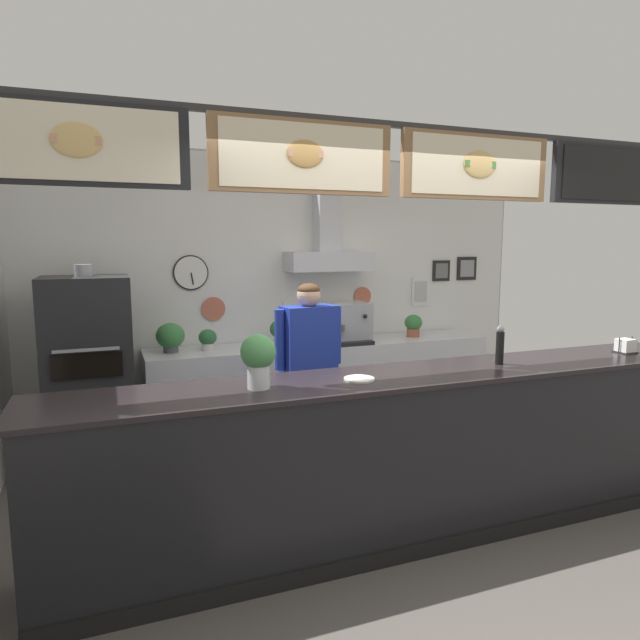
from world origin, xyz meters
TOP-DOWN VIEW (x-y plane):
  - ground_plane at (0.00, 0.00)m, footprint 6.52×6.52m
  - back_wall_assembly at (0.02, 2.22)m, footprint 5.43×2.42m
  - service_counter at (0.00, -0.22)m, footprint 4.65×0.65m
  - back_prep_counter at (0.24, 1.98)m, footprint 3.56×0.63m
  - pizza_oven at (-1.99, 1.73)m, footprint 0.70×0.67m
  - shop_worker at (-0.30, 0.94)m, footprint 0.59×0.27m
  - espresso_machine at (0.44, 1.96)m, footprint 0.52×0.49m
  - potted_rosemary at (-0.23, 1.98)m, footprint 0.20×0.20m
  - potted_basil at (1.29, 1.98)m, footprint 0.19×0.19m
  - potted_sage at (-0.94, 2.01)m, footprint 0.17×0.17m
  - potted_oregano at (-1.28, 2.02)m, footprint 0.26×0.26m
  - basil_vase at (-1.03, -0.23)m, footprint 0.20×0.20m
  - napkin_holder at (1.84, -0.22)m, footprint 0.14×0.13m
  - condiment_plate at (-0.41, -0.26)m, footprint 0.19×0.19m
  - pepper_grinder at (0.68, -0.21)m, footprint 0.06×0.06m

SIDE VIEW (x-z plane):
  - ground_plane at x=0.00m, z-range 0.00..0.00m
  - back_prep_counter at x=0.24m, z-range -0.01..0.88m
  - service_counter at x=0.00m, z-range 0.00..1.08m
  - pizza_oven at x=-1.99m, z-range -0.05..1.68m
  - shop_worker at x=-0.30m, z-range 0.06..1.64m
  - potted_sage at x=-0.94m, z-range 0.90..1.10m
  - potted_basil at x=1.29m, z-range 0.90..1.14m
  - potted_oregano at x=-1.28m, z-range 0.90..1.18m
  - potted_rosemary at x=-0.23m, z-range 0.91..1.17m
  - condiment_plate at x=-0.41m, z-range 1.08..1.09m
  - espresso_machine at x=0.44m, z-range 0.89..1.30m
  - napkin_holder at x=1.84m, z-range 1.07..1.19m
  - pepper_grinder at x=0.68m, z-range 1.08..1.35m
  - basil_vase at x=-1.03m, z-range 1.10..1.41m
  - back_wall_assembly at x=0.02m, z-range 0.09..2.90m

